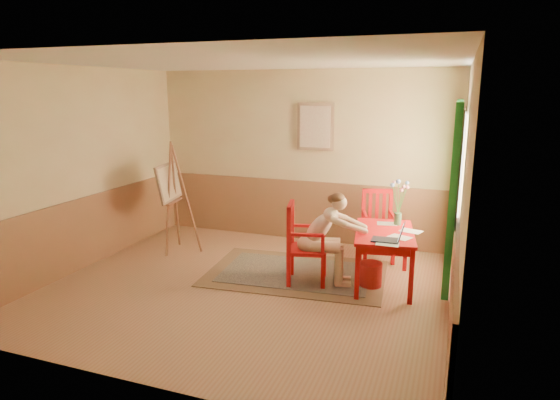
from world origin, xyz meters
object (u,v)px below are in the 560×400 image
at_px(table, 384,238).
at_px(laptop, 390,237).
at_px(chair_back, 378,225).
at_px(easel, 171,187).
at_px(figure, 325,234).
at_px(chair_left, 303,244).

relative_size(table, laptop, 3.37).
relative_size(chair_back, easel, 0.60).
relative_size(laptop, easel, 0.22).
height_order(table, chair_back, chair_back).
relative_size(figure, easel, 0.71).
bearing_deg(table, chair_left, -163.55).
bearing_deg(laptop, chair_back, 104.42).
distance_m(chair_left, figure, 0.32).
distance_m(chair_left, easel, 2.42).
height_order(table, figure, figure).
bearing_deg(figure, table, 19.02).
xyz_separation_m(chair_left, chair_back, (0.76, 1.28, -0.02)).
relative_size(chair_back, laptop, 2.68).
distance_m(chair_left, laptop, 1.15).
distance_m(table, easel, 3.34).
bearing_deg(table, figure, -160.98).
distance_m(chair_left, chair_back, 1.49).
xyz_separation_m(table, laptop, (0.12, -0.40, 0.14)).
relative_size(figure, laptop, 3.16).
bearing_deg(laptop, chair_left, 174.37).
bearing_deg(easel, table, -4.54).
height_order(figure, laptop, figure).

